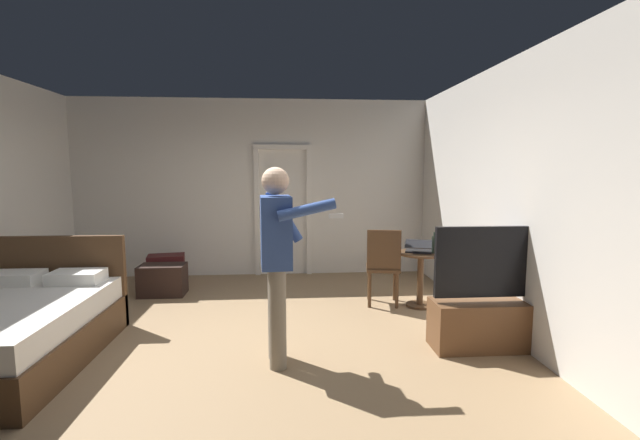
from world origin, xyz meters
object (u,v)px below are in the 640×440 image
(tv_flatscreen, at_px, (492,314))
(wooden_chair, at_px, (383,264))
(suitcase_dark, at_px, (166,271))
(side_table, at_px, (420,270))
(person_blue_shirt, at_px, (277,252))
(bottle_on_table, at_px, (434,244))
(bed, at_px, (11,330))
(laptop, at_px, (419,249))
(suitcase_small, at_px, (163,280))

(tv_flatscreen, xyz_separation_m, wooden_chair, (-0.76, 1.39, 0.20))
(tv_flatscreen, height_order, suitcase_dark, tv_flatscreen)
(side_table, bearing_deg, person_blue_shirt, -139.74)
(side_table, relative_size, bottle_on_table, 2.64)
(bottle_on_table, bearing_deg, bed, -164.12)
(side_table, xyz_separation_m, laptop, (-0.04, -0.04, 0.29))
(tv_flatscreen, relative_size, person_blue_shirt, 0.68)
(laptop, xyz_separation_m, person_blue_shirt, (-1.72, -1.45, 0.26))
(tv_flatscreen, height_order, laptop, tv_flatscreen)
(side_table, relative_size, laptop, 1.69)
(person_blue_shirt, height_order, suitcase_small, person_blue_shirt)
(tv_flatscreen, relative_size, laptop, 2.90)
(suitcase_dark, bearing_deg, bottle_on_table, -30.72)
(laptop, relative_size, bottle_on_table, 1.56)
(bottle_on_table, bearing_deg, tv_flatscreen, -82.62)
(bed, distance_m, bottle_on_table, 4.50)
(suitcase_dark, xyz_separation_m, suitcase_small, (0.07, -0.47, -0.02))
(person_blue_shirt, distance_m, suitcase_dark, 3.31)
(bed, xyz_separation_m, suitcase_small, (0.76, 2.07, -0.09))
(tv_flatscreen, xyz_separation_m, bottle_on_table, (-0.16, 1.24, 0.47))
(bed, relative_size, laptop, 4.80)
(bed, bearing_deg, suitcase_dark, 74.95)
(side_table, distance_m, laptop, 0.29)
(bed, xyz_separation_m, suitcase_dark, (0.68, 2.54, -0.07))
(tv_flatscreen, distance_m, suitcase_small, 4.25)
(tv_flatscreen, height_order, side_table, tv_flatscreen)
(bed, height_order, suitcase_dark, bed)
(bed, height_order, tv_flatscreen, tv_flatscreen)
(person_blue_shirt, relative_size, suitcase_dark, 3.37)
(bottle_on_table, distance_m, suitcase_dark, 3.89)
(suitcase_dark, bearing_deg, bed, -115.84)
(side_table, distance_m, bottle_on_table, 0.38)
(laptop, height_order, suitcase_dark, laptop)
(tv_flatscreen, xyz_separation_m, suitcase_small, (-3.70, 2.08, -0.13))
(tv_flatscreen, relative_size, side_table, 1.71)
(person_blue_shirt, xyz_separation_m, suitcase_small, (-1.64, 2.25, -0.80))
(suitcase_small, bearing_deg, tv_flatscreen, -29.33)
(tv_flatscreen, distance_m, wooden_chair, 1.60)
(bed, bearing_deg, wooden_chair, 20.36)
(bed, bearing_deg, person_blue_shirt, -4.49)
(laptop, bearing_deg, side_table, 42.35)
(wooden_chair, bearing_deg, laptop, -14.61)
(laptop, bearing_deg, tv_flatscreen, -74.89)
(wooden_chair, bearing_deg, bottle_on_table, -13.83)
(suitcase_small, bearing_deg, bottle_on_table, -13.38)
(wooden_chair, bearing_deg, bed, -159.64)
(bed, xyz_separation_m, bottle_on_table, (4.30, 1.22, 0.51))
(wooden_chair, bearing_deg, suitcase_small, 166.72)
(side_table, bearing_deg, bottle_on_table, -29.74)
(suitcase_dark, height_order, suitcase_small, suitcase_dark)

